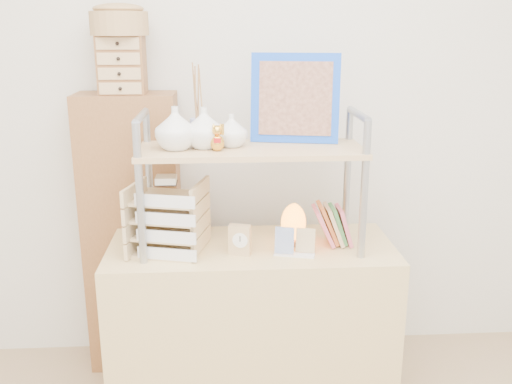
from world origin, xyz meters
TOP-DOWN VIEW (x-y plane):
  - room_shell at (0.00, 0.39)m, footprint 3.42×3.41m
  - desk at (0.00, 1.20)m, footprint 1.20×0.50m
  - cabinet at (-0.55, 1.57)m, footprint 0.45×0.24m
  - hutch at (-0.05, 1.21)m, footprint 0.90×0.34m
  - letter_tray at (-0.34, 1.16)m, footprint 0.31×0.31m
  - salt_lamp at (0.18, 1.22)m, footprint 0.12×0.11m
  - desk_clock at (-0.05, 1.11)m, footprint 0.09×0.06m
  - postcard_stand at (0.17, 1.09)m, footprint 0.17×0.08m
  - drawer_chest at (-0.55, 1.55)m, footprint 0.20×0.16m
  - woven_basket at (-0.55, 1.55)m, footprint 0.25×0.25m

SIDE VIEW (x-z plane):
  - desk at x=0.00m, z-range 0.00..0.75m
  - cabinet at x=-0.55m, z-range 0.00..1.35m
  - postcard_stand at x=0.17m, z-range 0.73..0.84m
  - desk_clock at x=-0.05m, z-range 0.75..0.87m
  - salt_lamp at x=0.18m, z-range 0.75..0.93m
  - letter_tray at x=-0.34m, z-range 0.72..1.04m
  - hutch at x=-0.05m, z-range 0.80..1.58m
  - drawer_chest at x=-0.55m, z-range 1.35..1.60m
  - woven_basket at x=-0.55m, z-range 1.60..1.70m
  - room_shell at x=0.00m, z-range 0.39..3.00m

